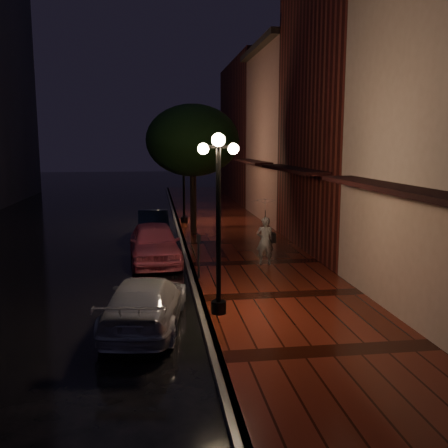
{
  "coord_description": "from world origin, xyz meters",
  "views": [
    {
      "loc": [
        -1.12,
        -16.5,
        4.23
      ],
      "look_at": [
        1.28,
        0.74,
        1.4
      ],
      "focal_mm": 40.0,
      "sensor_mm": 36.0,
      "label": 1
    }
  ],
  "objects_px": {
    "navy_car": "(153,225)",
    "woman_with_umbrella": "(265,221)",
    "streetlamp_near": "(218,213)",
    "silver_car": "(145,303)",
    "pink_car": "(154,243)",
    "streetlamp_far": "(184,175)",
    "parking_meter": "(199,252)",
    "street_tree": "(193,143)"
  },
  "relations": [
    {
      "from": "navy_car",
      "to": "woman_with_umbrella",
      "type": "distance_m",
      "value": 7.23
    },
    {
      "from": "streetlamp_near",
      "to": "silver_car",
      "type": "relative_size",
      "value": 1.05
    },
    {
      "from": "navy_car",
      "to": "silver_car",
      "type": "relative_size",
      "value": 0.93
    },
    {
      "from": "silver_car",
      "to": "pink_car",
      "type": "bearing_deg",
      "value": -84.05
    },
    {
      "from": "streetlamp_far",
      "to": "pink_car",
      "type": "distance_m",
      "value": 8.33
    },
    {
      "from": "streetlamp_far",
      "to": "parking_meter",
      "type": "bearing_deg",
      "value": -91.06
    },
    {
      "from": "streetlamp_near",
      "to": "silver_car",
      "type": "height_order",
      "value": "streetlamp_near"
    },
    {
      "from": "street_tree",
      "to": "streetlamp_near",
      "type": "bearing_deg",
      "value": -91.35
    },
    {
      "from": "streetlamp_far",
      "to": "parking_meter",
      "type": "distance_m",
      "value": 10.93
    },
    {
      "from": "navy_car",
      "to": "silver_car",
      "type": "xyz_separation_m",
      "value": [
        -0.17,
        -11.05,
        -0.03
      ]
    },
    {
      "from": "streetlamp_near",
      "to": "pink_car",
      "type": "height_order",
      "value": "streetlamp_near"
    },
    {
      "from": "street_tree",
      "to": "silver_car",
      "type": "height_order",
      "value": "street_tree"
    },
    {
      "from": "pink_car",
      "to": "parking_meter",
      "type": "bearing_deg",
      "value": -68.64
    },
    {
      "from": "streetlamp_far",
      "to": "street_tree",
      "type": "relative_size",
      "value": 0.74
    },
    {
      "from": "street_tree",
      "to": "parking_meter",
      "type": "xyz_separation_m",
      "value": [
        -0.46,
        -7.8,
        -3.27
      ]
    },
    {
      "from": "pink_car",
      "to": "silver_car",
      "type": "height_order",
      "value": "pink_car"
    },
    {
      "from": "navy_car",
      "to": "parking_meter",
      "type": "height_order",
      "value": "parking_meter"
    },
    {
      "from": "navy_car",
      "to": "pink_car",
      "type": "bearing_deg",
      "value": -91.19
    },
    {
      "from": "street_tree",
      "to": "woman_with_umbrella",
      "type": "height_order",
      "value": "street_tree"
    },
    {
      "from": "streetlamp_far",
      "to": "woman_with_umbrella",
      "type": "relative_size",
      "value": 1.88
    },
    {
      "from": "streetlamp_near",
      "to": "woman_with_umbrella",
      "type": "xyz_separation_m",
      "value": [
        2.18,
        4.66,
        -0.94
      ]
    },
    {
      "from": "streetlamp_near",
      "to": "navy_car",
      "type": "bearing_deg",
      "value": 98.37
    },
    {
      "from": "pink_car",
      "to": "streetlamp_near",
      "type": "bearing_deg",
      "value": -79.49
    },
    {
      "from": "streetlamp_near",
      "to": "pink_car",
      "type": "distance_m",
      "value": 6.5
    },
    {
      "from": "streetlamp_far",
      "to": "streetlamp_near",
      "type": "bearing_deg",
      "value": -90.0
    },
    {
      "from": "woman_with_umbrella",
      "to": "parking_meter",
      "type": "distance_m",
      "value": 2.88
    },
    {
      "from": "streetlamp_far",
      "to": "street_tree",
      "type": "distance_m",
      "value": 3.44
    },
    {
      "from": "parking_meter",
      "to": "streetlamp_far",
      "type": "bearing_deg",
      "value": 89.65
    },
    {
      "from": "pink_car",
      "to": "parking_meter",
      "type": "distance_m",
      "value": 3.14
    },
    {
      "from": "parking_meter",
      "to": "navy_car",
      "type": "bearing_deg",
      "value": 101.07
    },
    {
      "from": "navy_car",
      "to": "silver_car",
      "type": "height_order",
      "value": "navy_car"
    },
    {
      "from": "pink_car",
      "to": "navy_car",
      "type": "relative_size",
      "value": 1.12
    },
    {
      "from": "pink_car",
      "to": "woman_with_umbrella",
      "type": "xyz_separation_m",
      "value": [
        3.7,
        -1.37,
        0.94
      ]
    },
    {
      "from": "streetlamp_near",
      "to": "navy_car",
      "type": "relative_size",
      "value": 1.14
    },
    {
      "from": "streetlamp_near",
      "to": "streetlamp_far",
      "type": "xyz_separation_m",
      "value": [
        0.0,
        14.0,
        0.0
      ]
    },
    {
      "from": "streetlamp_near",
      "to": "woman_with_umbrella",
      "type": "bearing_deg",
      "value": 64.94
    },
    {
      "from": "street_tree",
      "to": "navy_car",
      "type": "relative_size",
      "value": 1.53
    },
    {
      "from": "streetlamp_near",
      "to": "woman_with_umbrella",
      "type": "height_order",
      "value": "streetlamp_near"
    },
    {
      "from": "streetlamp_far",
      "to": "woman_with_umbrella",
      "type": "bearing_deg",
      "value": -76.88
    },
    {
      "from": "streetlamp_near",
      "to": "silver_car",
      "type": "distance_m",
      "value": 2.68
    },
    {
      "from": "pink_car",
      "to": "woman_with_umbrella",
      "type": "relative_size",
      "value": 1.85
    },
    {
      "from": "silver_car",
      "to": "street_tree",
      "type": "bearing_deg",
      "value": -92.1
    }
  ]
}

